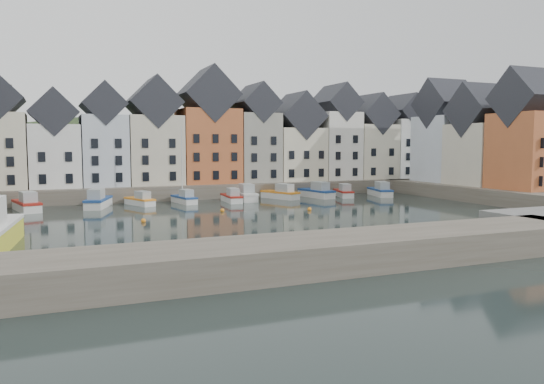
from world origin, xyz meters
TOP-DOWN VIEW (x-y plane):
  - ground at (0.00, 0.00)m, footprint 260.00×260.00m
  - far_quay at (0.00, 30.00)m, footprint 90.00×16.00m
  - right_quay at (37.00, 3.00)m, footprint 14.00×54.00m
  - near_wall at (-10.00, -22.00)m, footprint 50.00×6.00m
  - hillside at (0.02, 56.00)m, footprint 153.60×70.40m
  - far_terrace at (3.21, 28.00)m, footprint 72.37×8.16m
  - right_terrace at (36.00, 8.07)m, footprint 8.30×24.25m
  - mooring_buoys at (-4.00, 5.33)m, footprint 20.50×5.50m
  - boat_a at (-25.28, 17.53)m, footprint 3.66×7.14m
  - boat_b at (-17.19, 17.91)m, footprint 4.14×7.25m
  - boat_c at (-11.87, 18.48)m, footprint 3.48×5.66m
  - boat_d at (-6.00, 18.58)m, footprint 2.59×5.74m
  - boat_e at (0.36, 17.48)m, footprint 2.10×5.78m
  - boat_f at (2.78, 18.77)m, footprint 2.68×7.05m
  - boat_g at (8.43, 19.00)m, footprint 4.19×6.64m
  - boat_h at (14.14, 18.58)m, footprint 3.14×7.12m
  - boat_i at (18.35, 17.90)m, footprint 3.30×6.10m
  - boat_j at (24.19, 16.81)m, footprint 3.60×6.82m

SIDE VIEW (x-z plane):
  - hillside at x=0.02m, z-range -49.96..14.04m
  - ground at x=0.00m, z-range 0.00..0.00m
  - mooring_buoys at x=-4.00m, z-range -0.10..0.40m
  - boat_c at x=-11.87m, z-range -0.42..1.66m
  - boat_e at x=0.36m, z-range -0.44..1.74m
  - boat_i at x=18.35m, z-range -0.45..1.79m
  - boat_d at x=-6.00m, z-range -4.60..5.98m
  - boat_g at x=8.43m, z-range -0.49..1.95m
  - boat_j at x=24.19m, z-range -0.51..2.00m
  - boat_a at x=-25.28m, z-range -0.53..2.09m
  - boat_h at x=14.14m, z-range -0.53..2.11m
  - boat_f at x=2.78m, z-range -0.54..2.11m
  - boat_b at x=-17.19m, z-range -0.54..2.12m
  - far_quay at x=0.00m, z-range 0.00..2.00m
  - right_quay at x=37.00m, z-range 0.00..2.00m
  - near_wall at x=-10.00m, z-range 0.00..2.00m
  - far_terrace at x=3.21m, z-range -0.01..17.76m
  - right_terrace at x=36.00m, z-range 0.73..17.10m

